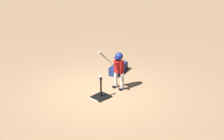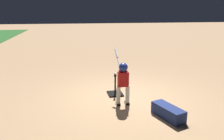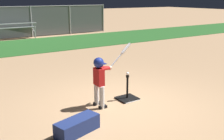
{
  "view_description": "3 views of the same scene",
  "coord_description": "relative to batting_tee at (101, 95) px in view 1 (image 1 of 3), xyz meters",
  "views": [
    {
      "loc": [
        5.86,
        5.75,
        4.02
      ],
      "look_at": [
        -0.11,
        0.3,
        0.74
      ],
      "focal_mm": 50.0,
      "sensor_mm": 36.0,
      "label": 1
    },
    {
      "loc": [
        -5.65,
        1.62,
        2.34
      ],
      "look_at": [
        0.04,
        0.38,
        0.81
      ],
      "focal_mm": 35.0,
      "sensor_mm": 36.0,
      "label": 2
    },
    {
      "loc": [
        -3.18,
        -4.56,
        2.38
      ],
      "look_at": [
        -0.19,
        0.18,
        0.81
      ],
      "focal_mm": 42.0,
      "sensor_mm": 36.0,
      "label": 3
    }
  ],
  "objects": [
    {
      "name": "home_plate",
      "position": [
        0.02,
        -0.01,
        -0.06
      ],
      "size": [
        0.46,
        0.46,
        0.02
      ],
      "primitive_type": "cube",
      "rotation": [
        0.0,
        0.0,
        0.04
      ],
      "color": "white",
      "rests_on": "ground_plane"
    },
    {
      "name": "equipment_bag",
      "position": [
        -1.71,
        -0.85,
        0.07
      ],
      "size": [
        0.9,
        0.54,
        0.28
      ],
      "primitive_type": "cube",
      "rotation": [
        0.0,
        0.0,
        0.28
      ],
      "color": "navy",
      "rests_on": "ground_plane"
    },
    {
      "name": "baseball",
      "position": [
        0.0,
        -0.0,
        0.57
      ],
      "size": [
        0.07,
        0.07,
        0.07
      ],
      "primitive_type": "sphere",
      "color": "white",
      "rests_on": "batting_tee"
    },
    {
      "name": "batting_tee",
      "position": [
        0.0,
        0.0,
        0.0
      ],
      "size": [
        0.47,
        0.43,
        0.61
      ],
      "color": "black",
      "rests_on": "ground_plane"
    },
    {
      "name": "ground_plane",
      "position": [
        -0.27,
        -0.23,
        -0.07
      ],
      "size": [
        90.0,
        90.0,
        0.0
      ],
      "primitive_type": "plane",
      "color": "tan"
    },
    {
      "name": "batter_child",
      "position": [
        -0.75,
        -0.02,
        0.65
      ],
      "size": [
        0.96,
        0.35,
        1.38
      ],
      "color": "silver",
      "rests_on": "ground_plane"
    }
  ]
}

